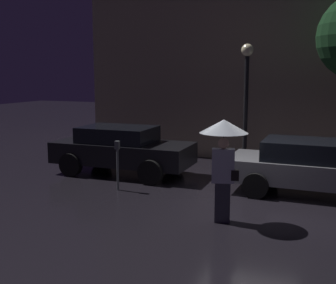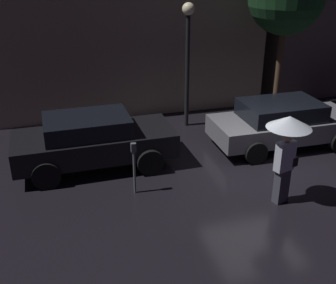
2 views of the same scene
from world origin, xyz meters
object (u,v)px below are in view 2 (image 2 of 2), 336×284
Objects in this scene: pedestrian_with_umbrella at (287,138)px; street_lamp_near at (188,45)px; parked_car_grey at (283,123)px; parking_meter at (134,163)px; parked_car_black at (93,140)px.

street_lamp_near is at bearing 81.69° from pedestrian_with_umbrella.
pedestrian_with_umbrella reaches higher than parked_car_grey.
parking_meter is at bearing -123.75° from street_lamp_near.
parking_meter is (-3.21, 1.33, -0.83)m from pedestrian_with_umbrella.
street_lamp_near is (-2.28, 2.34, 1.99)m from parked_car_grey.
parked_car_black is 5.08m from pedestrian_with_umbrella.
parked_car_grey is at bearing 44.78° from pedestrian_with_umbrella.
parked_car_grey is 5.09m from parking_meter.
street_lamp_near reaches higher than parking_meter.
pedestrian_with_umbrella is at bearing -120.07° from parked_car_grey.
street_lamp_near is (-0.63, 5.20, 1.08)m from pedestrian_with_umbrella.
parked_car_black is 1.86m from parking_meter.
pedestrian_with_umbrella is 5.35m from street_lamp_near.
parking_meter is 5.02m from street_lamp_near.
parked_car_black is 1.99× the size of pedestrian_with_umbrella.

